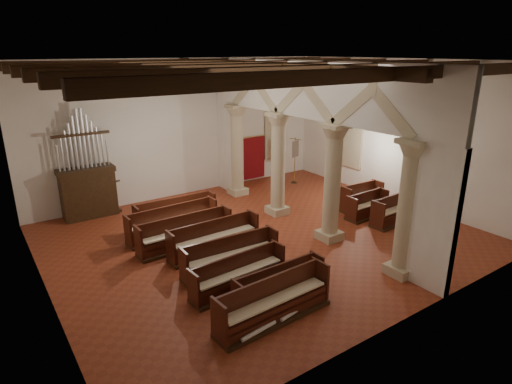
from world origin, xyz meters
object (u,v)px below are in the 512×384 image
object	(u,v)px
pipe_organ	(87,183)
lectern	(112,198)
nave_pew_0	(274,307)
processional_banner	(295,167)
aisle_pew_0	(394,214)

from	to	relation	value
pipe_organ	lectern	xyz separation A→B (m)	(0.89, -0.01, -0.80)
nave_pew_0	processional_banner	bearing A→B (deg)	45.60
pipe_organ	lectern	bearing A→B (deg)	-0.80
pipe_organ	lectern	distance (m)	1.20
pipe_organ	aisle_pew_0	distance (m)	11.94
lectern	processional_banner	distance (m)	8.73
processional_banner	aisle_pew_0	size ratio (longest dim) A/B	1.05
processional_banner	nave_pew_0	size ratio (longest dim) A/B	0.71
aisle_pew_0	pipe_organ	bearing A→B (deg)	138.89
nave_pew_0	aisle_pew_0	distance (m)	7.87
lectern	aisle_pew_0	distance (m)	11.20
pipe_organ	nave_pew_0	xyz separation A→B (m)	(1.86, -9.67, -1.01)
pipe_organ	nave_pew_0	distance (m)	9.90
pipe_organ	processional_banner	bearing A→B (deg)	-6.71
pipe_organ	aisle_pew_0	size ratio (longest dim) A/B	2.00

